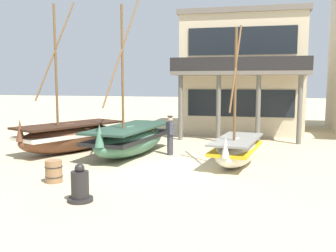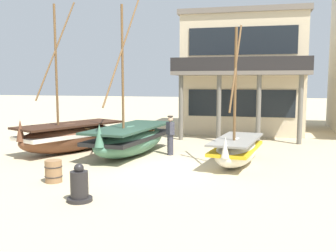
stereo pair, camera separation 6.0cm
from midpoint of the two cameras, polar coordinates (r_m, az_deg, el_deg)
The scene contains 8 objects.
ground_plane at distance 14.16m, azimuth -0.84°, elevation -6.10°, with size 120.00×120.00×0.00m, color tan.
fishing_boat_near_left at distance 14.63m, azimuth 10.31°, elevation -3.51°, with size 1.95×3.95×5.22m.
fishing_boat_centre_large at distance 16.38m, azimuth -5.52°, elevation -1.93°, with size 2.61×5.50×6.73m.
fishing_boat_far_right at distance 17.53m, azimuth -14.36°, elevation -1.47°, with size 3.68×5.21×6.57m.
fisherman_by_hull at distance 16.22m, azimuth 0.45°, elevation -1.46°, with size 0.40×0.42×1.68m.
capstan_winch at distance 10.38m, azimuth -12.95°, elevation -8.78°, with size 0.67×0.67×1.01m.
wooden_barrel at distance 12.49m, azimuth -16.61°, elevation -6.50°, with size 0.56×0.56×0.70m.
harbor_building_main at distance 25.28m, azimuth 11.35°, elevation 7.68°, with size 7.34×9.39×7.21m.
Camera 2 is at (3.50, -13.35, 3.15)m, focal length 40.77 mm.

